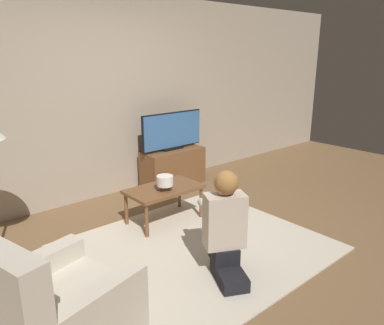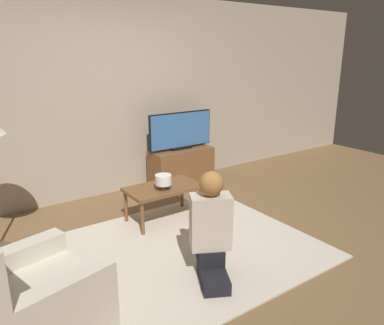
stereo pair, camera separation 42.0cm
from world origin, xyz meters
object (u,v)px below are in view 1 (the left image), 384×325
(tv, at_px, (172,131))
(armchair, at_px, (53,319))
(person_kneeling, at_px, (225,223))
(table_lamp, at_px, (165,182))
(coffee_table, at_px, (164,192))

(tv, relative_size, armchair, 1.04)
(person_kneeling, height_order, table_lamp, person_kneeling)
(tv, height_order, person_kneeling, tv)
(coffee_table, xyz_separation_m, table_lamp, (-0.05, -0.08, 0.15))
(tv, distance_m, armchair, 3.35)
(tv, bearing_deg, coffee_table, -132.39)
(tv, xyz_separation_m, coffee_table, (-0.84, -0.92, -0.44))
(armchair, xyz_separation_m, table_lamp, (1.67, 1.09, 0.22))
(coffee_table, height_order, table_lamp, table_lamp)
(coffee_table, xyz_separation_m, armchair, (-1.72, -1.17, -0.07))
(tv, xyz_separation_m, armchair, (-2.56, -2.09, -0.50))
(armchair, bearing_deg, table_lamp, -70.89)
(table_lamp, bearing_deg, person_kneeling, -99.82)
(coffee_table, distance_m, person_kneeling, 1.21)
(armchair, relative_size, person_kneeling, 1.04)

